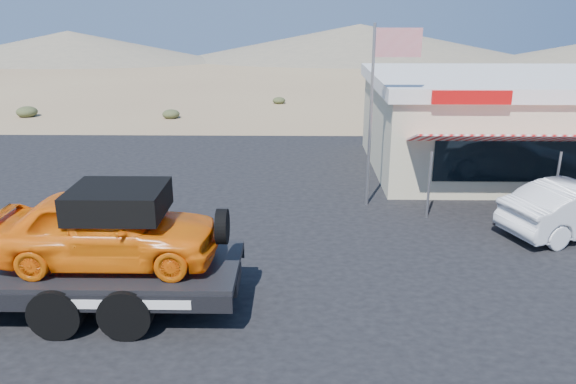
{
  "coord_description": "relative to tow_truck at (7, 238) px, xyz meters",
  "views": [
    {
      "loc": [
        2.29,
        -13.7,
        6.59
      ],
      "look_at": [
        2.04,
        1.39,
        1.5
      ],
      "focal_mm": 35.0,
      "sensor_mm": 36.0,
      "label": 1
    }
  ],
  "objects": [
    {
      "name": "distant_hills",
      "position": [
        -5.72,
        57.61,
        0.18
      ],
      "size": [
        126.0,
        48.0,
        4.2
      ],
      "color": "#726B59",
      "rests_on": "ground"
    },
    {
      "name": "tow_truck",
      "position": [
        0.0,
        0.0,
        0.0
      ],
      "size": [
        9.49,
        2.81,
        3.17
      ],
      "color": "black",
      "rests_on": "asphalt_lot"
    },
    {
      "name": "jerky_store",
      "position": [
        14.56,
        11.45,
        0.28
      ],
      "size": [
        10.4,
        9.97,
        3.9
      ],
      "color": "beige",
      "rests_on": "asphalt_lot"
    },
    {
      "name": "ground",
      "position": [
        4.06,
        2.47,
        -1.71
      ],
      "size": [
        120.0,
        120.0,
        0.0
      ],
      "primitive_type": "plane",
      "color": "#8B6D4F",
      "rests_on": "ground"
    },
    {
      "name": "asphalt_lot",
      "position": [
        6.06,
        5.47,
        -1.7
      ],
      "size": [
        32.0,
        24.0,
        0.02
      ],
      "primitive_type": "cube",
      "color": "black",
      "rests_on": "ground"
    },
    {
      "name": "flagpole",
      "position": [
        8.99,
        6.97,
        2.06
      ],
      "size": [
        1.55,
        0.1,
        6.0
      ],
      "color": "#99999E",
      "rests_on": "asphalt_lot"
    }
  ]
}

